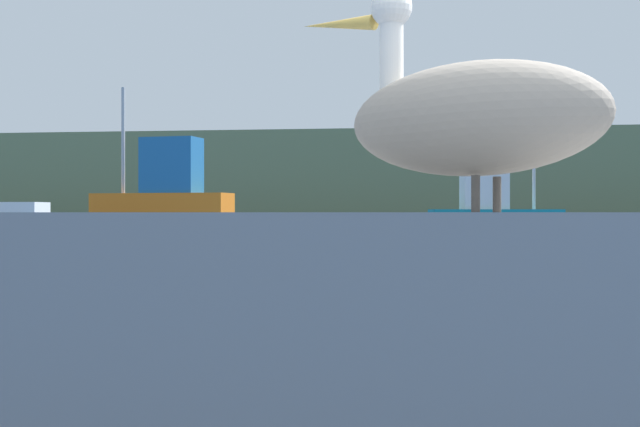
# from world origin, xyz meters

# --- Properties ---
(hillside_backdrop) EXTENTS (140.00, 11.03, 7.21)m
(hillside_backdrop) POSITION_xyz_m (0.00, 67.83, 3.61)
(hillside_backdrop) COLOR #6B7A51
(hillside_backdrop) RESTS_ON ground
(pier_dock) EXTENTS (2.80, 2.04, 0.88)m
(pier_dock) POSITION_xyz_m (-0.32, 0.45, 0.44)
(pier_dock) COLOR gray
(pier_dock) RESTS_ON ground
(pelican) EXTENTS (1.22, 0.89, 0.84)m
(pelican) POSITION_xyz_m (-0.33, 0.46, 1.22)
(pelican) COLOR gray
(pelican) RESTS_ON pier_dock
(fishing_boat_orange) EXTENTS (4.68, 1.79, 4.96)m
(fishing_boat_orange) POSITION_xyz_m (-9.19, 24.37, 1.24)
(fishing_boat_orange) COLOR orange
(fishing_boat_orange) RESTS_ON ground
(fishing_boat_teal) EXTENTS (5.13, 2.33, 3.97)m
(fishing_boat_teal) POSITION_xyz_m (1.59, 31.03, 0.88)
(fishing_boat_teal) COLOR teal
(fishing_boat_teal) RESTS_ON ground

